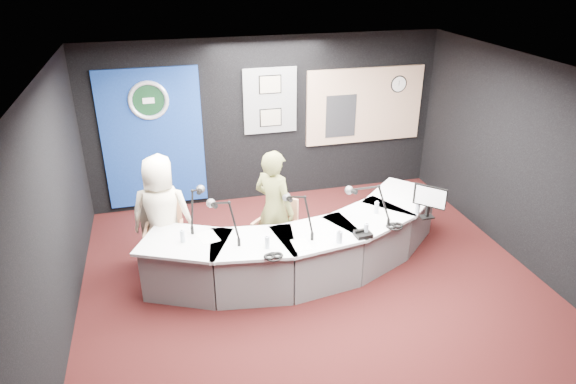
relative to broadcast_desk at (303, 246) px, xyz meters
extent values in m
plane|color=black|center=(0.05, -0.55, -0.38)|extent=(6.00, 6.00, 0.00)
cube|color=silver|center=(0.05, -0.55, 2.42)|extent=(6.00, 6.00, 0.02)
cube|color=black|center=(0.05, 2.45, 1.02)|extent=(6.00, 0.02, 2.80)
cube|color=black|center=(0.05, -3.55, 1.02)|extent=(6.00, 0.02, 2.80)
cube|color=black|center=(-2.95, -0.55, 1.02)|extent=(0.02, 6.00, 2.80)
cube|color=black|center=(3.05, -0.55, 1.02)|extent=(0.02, 6.00, 2.80)
cube|color=navy|center=(-1.85, 2.42, 0.88)|extent=(1.60, 0.05, 2.30)
torus|color=silver|center=(-1.85, 2.38, 1.52)|extent=(0.63, 0.07, 0.63)
cylinder|color=black|center=(-1.85, 2.38, 1.52)|extent=(0.48, 0.01, 0.48)
cube|color=slate|center=(0.10, 2.42, 1.38)|extent=(0.90, 0.04, 1.10)
cube|color=gray|center=(0.10, 2.39, 1.65)|extent=(0.34, 0.02, 0.27)
cube|color=gray|center=(0.10, 2.39, 1.09)|extent=(0.34, 0.02, 0.27)
cube|color=tan|center=(1.80, 2.42, 1.18)|extent=(2.12, 0.06, 1.32)
cube|color=#FED2A0|center=(1.80, 2.41, 1.18)|extent=(2.00, 0.02, 1.20)
cube|color=black|center=(1.35, 2.39, 1.03)|extent=(0.55, 0.02, 0.75)
cylinder|color=white|center=(2.40, 2.39, 1.52)|extent=(0.28, 0.01, 0.28)
cube|color=slate|center=(-1.86, 0.76, 0.24)|extent=(0.51, 0.15, 0.70)
imported|color=#FBEBC9|center=(-1.82, 0.51, 0.46)|extent=(0.91, 0.69, 1.68)
imported|color=brown|center=(-0.33, 0.29, 0.47)|extent=(0.71, 0.73, 1.69)
cube|color=black|center=(1.65, -0.28, 0.70)|extent=(0.36, 0.37, 0.34)
cube|color=black|center=(0.63, -0.54, 0.40)|extent=(0.22, 0.18, 0.05)
torus|color=black|center=(1.12, -0.41, 0.39)|extent=(0.23, 0.23, 0.04)
torus|color=black|center=(-0.58, -0.73, 0.39)|extent=(0.22, 0.22, 0.04)
cube|color=white|center=(-1.28, -0.07, 0.38)|extent=(0.29, 0.36, 0.00)
cube|color=white|center=(-0.19, -0.54, 0.38)|extent=(0.20, 0.28, 0.00)
camera|label=1|loc=(-1.69, -5.74, 3.67)|focal=32.00mm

